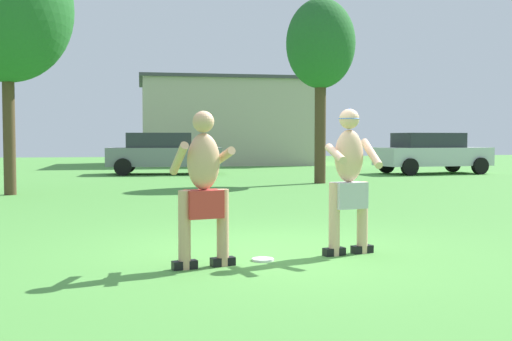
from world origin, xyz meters
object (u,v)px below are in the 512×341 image
frisbee (263,259)px  tree_right_field (7,9)px  player_in_gray (349,174)px  car_silver_near_post (431,152)px  tree_left_field (321,46)px  car_gray_far_end (164,153)px  player_near (203,185)px

frisbee → tree_right_field: (-4.45, 9.17, 4.44)m
player_in_gray → car_silver_near_post: size_ratio=0.39×
tree_right_field → frisbee: bearing=-64.1°
car_silver_near_post → tree_right_field: 16.12m
tree_left_field → car_gray_far_end: bearing=127.8°
player_near → car_gray_far_end: (0.22, 17.66, -0.05)m
player_near → player_in_gray: size_ratio=0.96×
frisbee → tree_left_field: bearing=70.7°
player_near → tree_left_field: 13.17m
player_in_gray → car_gray_far_end: size_ratio=0.39×
player_in_gray → tree_left_field: size_ratio=0.31×
car_silver_near_post → player_in_gray: bearing=-119.1°
tree_left_field → frisbee: bearing=-109.3°
player_near → player_in_gray: 1.81m
frisbee → player_near: bearing=-160.5°
frisbee → tree_right_field: size_ratio=0.04×
player_in_gray → frisbee: bearing=-169.9°
player_near → tree_right_field: tree_right_field is taller
player_near → car_gray_far_end: size_ratio=0.38×
frisbee → car_silver_near_post: 18.62m
player_in_gray → frisbee: (-1.07, -0.19, -0.94)m
player_in_gray → player_near: bearing=-166.1°
car_gray_far_end → tree_left_field: size_ratio=0.79×
player_in_gray → car_gray_far_end: bearing=95.1°
tree_left_field → tree_right_field: bearing=-164.1°
player_near → car_gray_far_end: player_near is taller
car_silver_near_post → car_gray_far_end: size_ratio=1.01×
player_near → car_silver_near_post: size_ratio=0.37×
player_in_gray → car_silver_near_post: player_in_gray is taller
car_silver_near_post → frisbee: bearing=-121.7°
player_in_gray → tree_right_field: 11.11m
player_near → car_silver_near_post: bearing=56.9°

